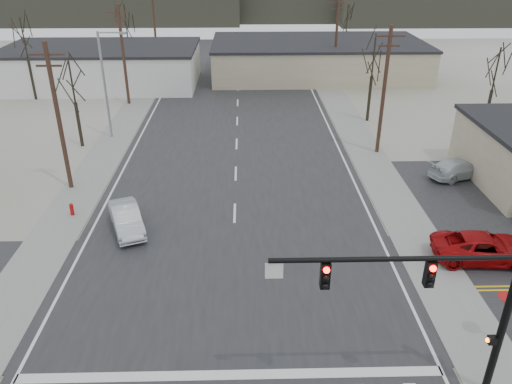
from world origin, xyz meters
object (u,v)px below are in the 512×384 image
traffic_signal_mast (457,295)px  car_far_b (237,41)px  fire_hydrant (72,209)px  car_far_a (247,68)px  car_parked_red (484,248)px  sedan_crossing (126,219)px  car_parked_silver (459,168)px

traffic_signal_mast → car_far_b: 71.80m
traffic_signal_mast → fire_hydrant: 23.39m
traffic_signal_mast → car_far_a: traffic_signal_mast is taller
car_far_a → car_parked_red: car_far_a is taller
traffic_signal_mast → car_parked_red: size_ratio=1.67×
car_far_a → car_parked_red: size_ratio=1.04×
car_far_b → car_parked_red: size_ratio=0.66×
sedan_crossing → car_parked_red: 20.14m
car_far_b → car_parked_silver: bearing=-76.6°
traffic_signal_mast → sedan_crossing: (-14.27, 12.36, -3.89)m
sedan_crossing → car_parked_silver: 23.63m
sedan_crossing → car_far_a: car_far_a is taller
traffic_signal_mast → car_parked_silver: size_ratio=1.90×
car_far_a → car_far_b: bearing=-89.2°
car_far_a → sedan_crossing: bearing=75.5°
fire_hydrant → sedan_crossing: size_ratio=0.20×
car_parked_red → car_parked_silver: size_ratio=1.14×
sedan_crossing → car_parked_silver: size_ratio=0.94×
traffic_signal_mast → car_far_b: bearing=96.7°
car_far_b → car_parked_silver: size_ratio=0.76×
car_far_a → car_parked_silver: car_far_a is taller
car_far_a → car_far_b: (-1.52, 20.76, -0.21)m
car_far_b → car_parked_red: car_parked_red is taller
car_far_a → car_parked_silver: (15.13, -31.24, -0.14)m
car_far_a → traffic_signal_mast: bearing=94.3°
traffic_signal_mast → sedan_crossing: 19.27m
car_parked_silver → traffic_signal_mast: bearing=135.4°
traffic_signal_mast → fire_hydrant: (-18.09, 14.20, -4.22)m
fire_hydrant → car_parked_red: car_parked_red is taller
fire_hydrant → sedan_crossing: 4.26m
sedan_crossing → car_parked_red: bearing=-31.4°
car_parked_red → fire_hydrant: bearing=81.0°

